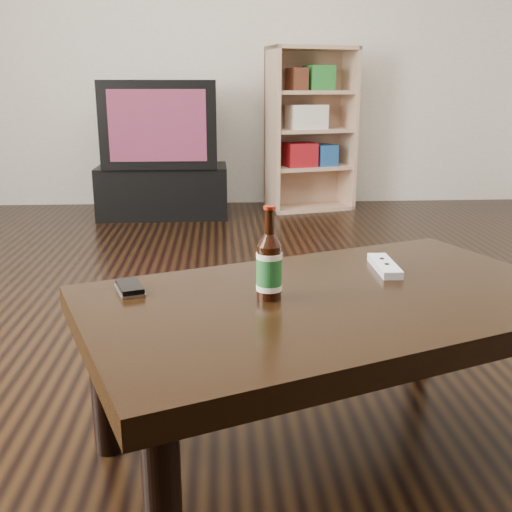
{
  "coord_description": "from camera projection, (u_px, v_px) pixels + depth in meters",
  "views": [
    {
      "loc": [
        -0.02,
        -1.76,
        0.9
      ],
      "look_at": [
        0.06,
        -0.47,
        0.53
      ],
      "focal_mm": 42.0,
      "sensor_mm": 36.0,
      "label": 1
    }
  ],
  "objects": [
    {
      "name": "remote",
      "position": [
        385.0,
        266.0,
        1.59
      ],
      "size": [
        0.05,
        0.18,
        0.02
      ],
      "rotation": [
        0.0,
        0.0,
        -0.01
      ],
      "color": "silver",
      "rests_on": "coffee_table"
    },
    {
      "name": "bookshelf",
      "position": [
        309.0,
        127.0,
        4.42
      ],
      "size": [
        0.69,
        0.44,
        1.18
      ],
      "rotation": [
        0.0,
        0.0,
        0.26
      ],
      "color": "tan",
      "rests_on": "floor"
    },
    {
      "name": "tv_stand",
      "position": [
        163.0,
        191.0,
        4.29
      ],
      "size": [
        0.91,
        0.46,
        0.36
      ],
      "primitive_type": "cube",
      "rotation": [
        0.0,
        0.0,
        0.01
      ],
      "color": "black",
      "rests_on": "floor"
    },
    {
      "name": "phone",
      "position": [
        130.0,
        288.0,
        1.42
      ],
      "size": [
        0.09,
        0.12,
        0.02
      ],
      "rotation": [
        0.0,
        0.0,
        0.32
      ],
      "color": "#B8B8BA",
      "rests_on": "coffee_table"
    },
    {
      "name": "tv",
      "position": [
        161.0,
        124.0,
        4.16
      ],
      "size": [
        0.78,
        0.49,
        0.58
      ],
      "rotation": [
        0.0,
        0.0,
        0.01
      ],
      "color": "black",
      "rests_on": "tv_stand"
    },
    {
      "name": "coffee_table",
      "position": [
        333.0,
        318.0,
        1.42
      ],
      "size": [
        1.32,
        1.04,
        0.43
      ],
      "rotation": [
        0.0,
        0.0,
        0.37
      ],
      "color": "black",
      "rests_on": "floor"
    },
    {
      "name": "beer_bottle",
      "position": [
        269.0,
        267.0,
        1.36
      ],
      "size": [
        0.08,
        0.08,
        0.22
      ],
      "rotation": [
        0.0,
        0.0,
        0.37
      ],
      "color": "black",
      "rests_on": "coffee_table"
    },
    {
      "name": "floor",
      "position": [
        230.0,
        376.0,
        1.94
      ],
      "size": [
        5.0,
        6.0,
        0.01
      ],
      "primitive_type": "cube",
      "color": "black",
      "rests_on": "ground"
    },
    {
      "name": "wall_back",
      "position": [
        220.0,
        24.0,
        4.46
      ],
      "size": [
        5.0,
        0.02,
        2.7
      ],
      "primitive_type": "cube",
      "color": "silver",
      "rests_on": "ground"
    }
  ]
}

